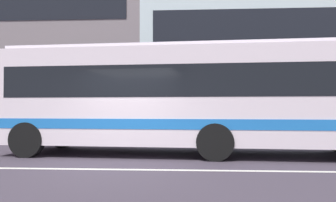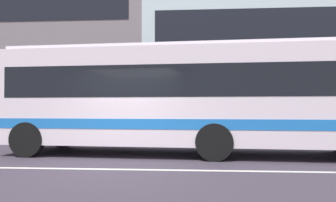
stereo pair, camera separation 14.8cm
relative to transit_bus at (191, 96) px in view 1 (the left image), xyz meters
name	(u,v)px [view 1 (the left image)]	position (x,y,z in m)	size (l,w,h in m)	color
ground_plane	(111,169)	(-1.85, -2.59, -1.78)	(160.00, 160.00, 0.00)	#3F3743
lane_centre_line	(111,169)	(-1.85, -2.59, -1.78)	(60.00, 0.16, 0.01)	silver
apartment_block_left	(26,38)	(-11.96, 13.51, 4.82)	(18.44, 11.25, 13.19)	gray
apartment_block_right	(281,57)	(6.40, 13.51, 3.19)	(18.28, 11.25, 9.94)	silver
transit_bus	(191,96)	(0.00, 0.00, 0.00)	(11.40, 3.28, 3.23)	silver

